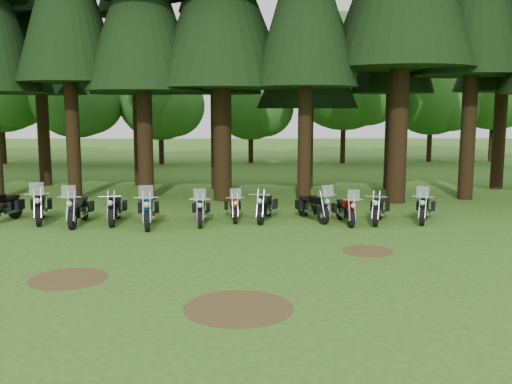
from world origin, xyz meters
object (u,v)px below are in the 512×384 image
motorcycle_5 (201,211)px  motorcycle_10 (378,209)px  motorcycle_3 (115,209)px  motorcycle_11 (424,209)px  motorcycle_1 (40,207)px  motorcycle_8 (313,207)px  motorcycle_6 (234,208)px  motorcycle_9 (345,211)px  motorcycle_4 (148,211)px  motorcycle_7 (265,207)px  motorcycle_2 (78,210)px  motorcycle_0 (0,208)px

motorcycle_5 → motorcycle_10: (6.14, 0.19, 0.00)m
motorcycle_3 → motorcycle_11: motorcycle_11 is taller
motorcycle_1 → motorcycle_8: size_ratio=1.13×
motorcycle_6 → motorcycle_9: motorcycle_9 is taller
motorcycle_1 → motorcycle_6: (6.73, 0.27, -0.09)m
motorcycle_4 → motorcycle_7: motorcycle_4 is taller
motorcycle_1 → motorcycle_5: bearing=-20.3°
motorcycle_8 → motorcycle_10: bearing=-30.9°
motorcycle_2 → motorcycle_4: (2.42, -0.31, 0.01)m
motorcycle_4 → motorcycle_9: motorcycle_4 is taller
motorcycle_2 → motorcycle_11: (11.93, 0.37, -0.04)m
motorcycle_6 → motorcycle_8: (2.81, -0.11, 0.04)m
motorcycle_5 → motorcycle_0: bearing=174.8°
motorcycle_7 → motorcycle_9: motorcycle_9 is taller
motorcycle_4 → motorcycle_10: 7.90m
motorcycle_11 → motorcycle_0: bearing=-158.1°
motorcycle_1 → motorcycle_8: (9.53, 0.16, -0.05)m
motorcycle_9 → motorcycle_2: bearing=174.7°
motorcycle_7 → motorcycle_4: bearing=-154.6°
motorcycle_7 → motorcycle_8: bearing=10.9°
motorcycle_2 → motorcycle_11: 11.93m
motorcycle_0 → motorcycle_1: motorcycle_0 is taller
motorcycle_5 → motorcycle_8: (3.92, 0.56, 0.01)m
motorcycle_0 → motorcycle_2: bearing=3.9°
motorcycle_1 → motorcycle_0: bearing=171.9°
motorcycle_6 → motorcycle_7: 1.11m
motorcycle_5 → motorcycle_10: motorcycle_5 is taller
motorcycle_4 → motorcycle_8: size_ratio=1.15×
motorcycle_10 → motorcycle_6: bearing=-166.9°
motorcycle_10 → motorcycle_0: bearing=-161.6°
motorcycle_4 → motorcycle_6: bearing=12.3°
motorcycle_3 → motorcycle_6: (4.09, 0.44, -0.05)m
motorcycle_6 → motorcycle_7: size_ratio=0.90×
motorcycle_9 → motorcycle_8: bearing=145.3°
motorcycle_9 → motorcycle_11: 2.83m
motorcycle_5 → motorcycle_8: motorcycle_8 is taller
motorcycle_1 → motorcycle_9: (10.57, -0.42, -0.07)m
motorcycle_6 → motorcycle_7: bearing=-10.1°
motorcycle_4 → motorcycle_6: motorcycle_4 is taller
motorcycle_9 → motorcycle_10: size_ratio=0.98×
motorcycle_4 → motorcycle_10: motorcycle_4 is taller
motorcycle_6 → motorcycle_1: bearing=176.7°
motorcycle_10 → motorcycle_3: bearing=-161.7°
motorcycle_2 → motorcycle_4: bearing=-10.1°
motorcycle_7 → motorcycle_5: bearing=-153.7°
motorcycle_8 → motorcycle_9: 1.19m
motorcycle_11 → motorcycle_2: bearing=-156.6°
motorcycle_6 → motorcycle_9: bearing=-15.6°
motorcycle_8 → motorcycle_5: bearing=166.8°
motorcycle_2 → motorcycle_6: (5.26, 0.75, -0.08)m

